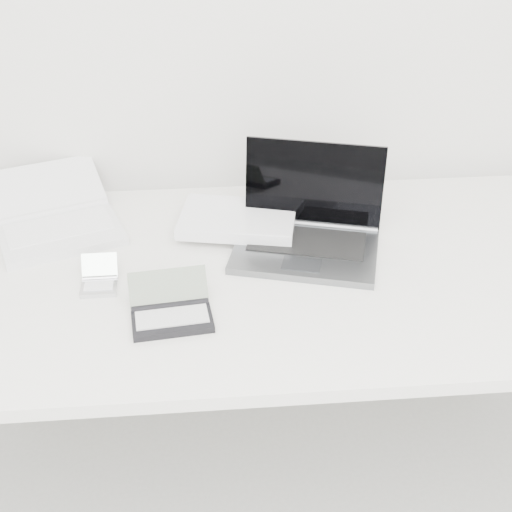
{
  "coord_description": "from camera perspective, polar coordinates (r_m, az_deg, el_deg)",
  "views": [
    {
      "loc": [
        -0.14,
        0.23,
        1.63
      ],
      "look_at": [
        -0.03,
        1.51,
        0.79
      ],
      "focal_mm": 50.0,
      "sensor_mm": 36.0,
      "label": 1
    }
  ],
  "objects": [
    {
      "name": "palmtop_charcoal",
      "position": [
        1.45,
        -6.79,
        -4.5
      ],
      "size": [
        0.17,
        0.15,
        0.08
      ],
      "rotation": [
        0.0,
        0.0,
        0.11
      ],
      "color": "black",
      "rests_on": "desk"
    },
    {
      "name": "netbook_open_white",
      "position": [
        1.81,
        -15.69,
        2.78
      ],
      "size": [
        0.38,
        0.43,
        0.08
      ],
      "rotation": [
        0.0,
        0.0,
        0.34
      ],
      "color": "white",
      "rests_on": "desk"
    },
    {
      "name": "laptop_large",
      "position": [
        1.69,
        1.73,
        2.39
      ],
      "size": [
        0.5,
        0.39,
        0.22
      ],
      "rotation": [
        0.0,
        0.0,
        -0.27
      ],
      "color": "slate",
      "rests_on": "desk"
    },
    {
      "name": "pda_silver",
      "position": [
        1.57,
        -12.43,
        -2.02
      ],
      "size": [
        0.08,
        0.09,
        0.06
      ],
      "rotation": [
        0.0,
        0.0,
        0.01
      ],
      "color": "silver",
      "rests_on": "desk"
    },
    {
      "name": "desk",
      "position": [
        1.63,
        0.93,
        -2.32
      ],
      "size": [
        1.6,
        0.8,
        0.73
      ],
      "color": "white",
      "rests_on": "ground"
    }
  ]
}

